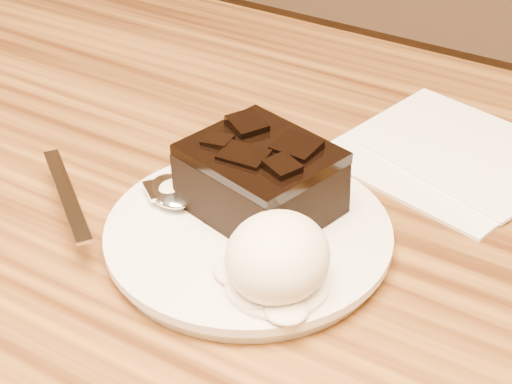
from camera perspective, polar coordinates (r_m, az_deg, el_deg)
The scene contains 8 objects.
plate at distance 0.56m, azimuth -0.53°, elevation -3.16°, with size 0.20×0.20×0.02m, color silver.
brownie at distance 0.57m, azimuth 0.32°, elevation 0.62°, with size 0.09×0.08×0.04m, color black.
ice_cream_scoop at distance 0.50m, azimuth 1.50°, elevation -4.51°, with size 0.06×0.07×0.05m, color white.
melt_puddle at distance 0.51m, azimuth 1.46°, elevation -6.33°, with size 0.07×0.07×0.00m, color white.
spoon at distance 0.59m, azimuth -5.82°, elevation -0.08°, with size 0.03×0.18×0.01m, color silver, non-canonical shape.
napkin at distance 0.68m, azimuth 13.11°, elevation 2.62°, with size 0.16×0.16×0.01m, color white.
crumb_a at distance 0.53m, azimuth 1.10°, elevation -4.34°, with size 0.01×0.01×0.00m, color black.
crumb_b at distance 0.57m, azimuth -3.44°, elevation -1.91°, with size 0.01×0.01×0.00m, color black.
Camera 1 is at (0.30, -0.34, 1.11)m, focal length 57.99 mm.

